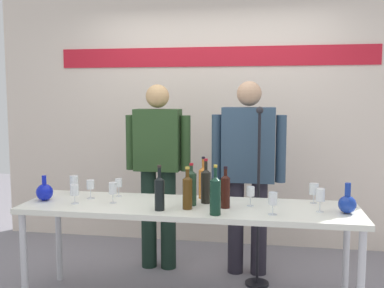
# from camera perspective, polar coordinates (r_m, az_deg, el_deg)

# --- Properties ---
(back_wall) EXTENTS (4.73, 0.11, 3.00)m
(back_wall) POSITION_cam_1_polar(r_m,az_deg,el_deg) (4.75, 2.80, 5.22)
(back_wall) COLOR beige
(back_wall) RESTS_ON ground
(display_table) EXTENTS (2.48, 0.65, 0.78)m
(display_table) POSITION_cam_1_polar(r_m,az_deg,el_deg) (3.35, -0.43, -8.82)
(display_table) COLOR silver
(display_table) RESTS_ON ground
(decanter_blue_left) EXTENTS (0.13, 0.13, 0.20)m
(decanter_blue_left) POSITION_cam_1_polar(r_m,az_deg,el_deg) (3.64, -18.36, -5.83)
(decanter_blue_left) COLOR #111EB5
(decanter_blue_left) RESTS_ON display_table
(decanter_blue_right) EXTENTS (0.12, 0.12, 0.21)m
(decanter_blue_right) POSITION_cam_1_polar(r_m,az_deg,el_deg) (3.27, 19.26, -7.18)
(decanter_blue_right) COLOR navy
(decanter_blue_right) RESTS_ON display_table
(presenter_left) EXTENTS (0.60, 0.22, 1.69)m
(presenter_left) POSITION_cam_1_polar(r_m,az_deg,el_deg) (4.05, -4.36, -2.59)
(presenter_left) COLOR black
(presenter_left) RESTS_ON ground
(presenter_right) EXTENTS (0.65, 0.22, 1.71)m
(presenter_right) POSITION_cam_1_polar(r_m,az_deg,el_deg) (3.93, 7.20, -2.58)
(presenter_right) COLOR #24212B
(presenter_right) RESTS_ON ground
(wine_bottle_0) EXTENTS (0.07, 0.07, 0.34)m
(wine_bottle_0) POSITION_cam_1_polar(r_m,az_deg,el_deg) (3.37, 1.78, -5.23)
(wine_bottle_0) COLOR black
(wine_bottle_0) RESTS_ON display_table
(wine_bottle_1) EXTENTS (0.08, 0.08, 0.34)m
(wine_bottle_1) POSITION_cam_1_polar(r_m,az_deg,el_deg) (3.04, 3.00, -6.47)
(wine_bottle_1) COLOR #103123
(wine_bottle_1) RESTS_ON display_table
(wine_bottle_2) EXTENTS (0.07, 0.07, 0.30)m
(wine_bottle_2) POSITION_cam_1_polar(r_m,az_deg,el_deg) (3.23, 4.30, -5.90)
(wine_bottle_2) COLOR black
(wine_bottle_2) RESTS_ON display_table
(wine_bottle_3) EXTENTS (0.07, 0.07, 0.32)m
(wine_bottle_3) POSITION_cam_1_polar(r_m,az_deg,el_deg) (3.17, -4.18, -6.13)
(wine_bottle_3) COLOR black
(wine_bottle_3) RESTS_ON display_table
(wine_bottle_4) EXTENTS (0.07, 0.07, 0.33)m
(wine_bottle_4) POSITION_cam_1_polar(r_m,az_deg,el_deg) (3.52, 1.46, -4.81)
(wine_bottle_4) COLOR #CB6D25
(wine_bottle_4) RESTS_ON display_table
(wine_bottle_5) EXTENTS (0.07, 0.07, 0.31)m
(wine_bottle_5) POSITION_cam_1_polar(r_m,az_deg,el_deg) (3.19, -0.59, -6.03)
(wine_bottle_5) COLOR #4D310F
(wine_bottle_5) RESTS_ON display_table
(wine_bottle_6) EXTENTS (0.07, 0.07, 0.31)m
(wine_bottle_6) POSITION_cam_1_polar(r_m,az_deg,el_deg) (3.30, -0.08, -5.47)
(wine_bottle_6) COLOR #1F3824
(wine_bottle_6) RESTS_ON display_table
(wine_glass_left_0) EXTENTS (0.07, 0.07, 0.15)m
(wine_glass_left_0) POSITION_cam_1_polar(r_m,az_deg,el_deg) (3.80, -14.87, -4.54)
(wine_glass_left_0) COLOR white
(wine_glass_left_0) RESTS_ON display_table
(wine_glass_left_1) EXTENTS (0.06, 0.06, 0.15)m
(wine_glass_left_1) POSITION_cam_1_polar(r_m,az_deg,el_deg) (3.64, -9.38, -4.98)
(wine_glass_left_1) COLOR white
(wine_glass_left_1) RESTS_ON display_table
(wine_glass_left_2) EXTENTS (0.06, 0.06, 0.16)m
(wine_glass_left_2) POSITION_cam_1_polar(r_m,az_deg,el_deg) (3.42, -10.11, -5.64)
(wine_glass_left_2) COLOR white
(wine_glass_left_2) RESTS_ON display_table
(wine_glass_left_3) EXTENTS (0.06, 0.06, 0.15)m
(wine_glass_left_3) POSITION_cam_1_polar(r_m,az_deg,el_deg) (3.60, -12.87, -5.15)
(wine_glass_left_3) COLOR white
(wine_glass_left_3) RESTS_ON display_table
(wine_glass_left_4) EXTENTS (0.06, 0.06, 0.14)m
(wine_glass_left_4) POSITION_cam_1_polar(r_m,az_deg,el_deg) (3.47, -14.80, -5.77)
(wine_glass_left_4) COLOR white
(wine_glass_left_4) RESTS_ON display_table
(wine_glass_right_0) EXTENTS (0.06, 0.06, 0.17)m
(wine_glass_right_0) POSITION_cam_1_polar(r_m,az_deg,el_deg) (3.24, 16.09, -6.33)
(wine_glass_right_0) COLOR white
(wine_glass_right_0) RESTS_ON display_table
(wine_glass_right_1) EXTENTS (0.06, 0.06, 0.16)m
(wine_glass_right_1) POSITION_cam_1_polar(r_m,az_deg,el_deg) (3.09, 10.31, -6.95)
(wine_glass_right_1) COLOR white
(wine_glass_right_1) RESTS_ON display_table
(wine_glass_right_2) EXTENTS (0.07, 0.07, 0.15)m
(wine_glass_right_2) POSITION_cam_1_polar(r_m,az_deg,el_deg) (3.49, 15.34, -5.60)
(wine_glass_right_2) COLOR white
(wine_glass_right_2) RESTS_ON display_table
(wine_glass_right_3) EXTENTS (0.06, 0.06, 0.15)m
(wine_glass_right_3) POSITION_cam_1_polar(r_m,az_deg,el_deg) (3.30, 7.49, -6.10)
(wine_glass_right_3) COLOR white
(wine_glass_right_3) RESTS_ON display_table
(microphone_stand) EXTENTS (0.20, 0.20, 1.50)m
(microphone_stand) POSITION_cam_1_polar(r_m,az_deg,el_deg) (3.80, 8.43, -10.46)
(microphone_stand) COLOR black
(microphone_stand) RESTS_ON ground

